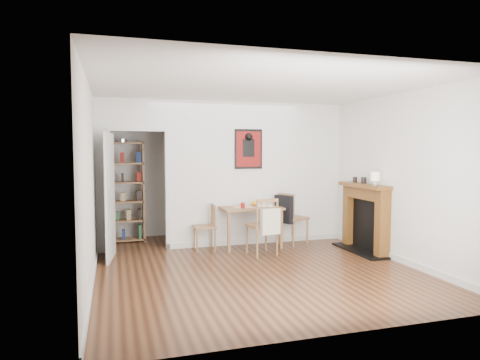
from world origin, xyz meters
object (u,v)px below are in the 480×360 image
object	(u,v)px
chair_right	(292,218)
ceramic_jar_b	(355,180)
fireplace	(366,215)
orange_fruit	(254,203)
bookshelf	(123,192)
ceramic_jar_a	(364,180)
chair_front	(262,226)
dining_table	(251,212)
notebook	(265,206)
red_glass	(243,205)
mantel_lamp	(375,177)
chair_left	(204,227)

from	to	relation	value
chair_right	ceramic_jar_b	xyz separation A→B (m)	(0.97, -0.52, 0.71)
fireplace	orange_fruit	world-z (taller)	fireplace
bookshelf	ceramic_jar_a	xyz separation A→B (m)	(3.96, -1.90, 0.28)
orange_fruit	ceramic_jar_b	xyz separation A→B (m)	(1.66, -0.65, 0.44)
chair_front	ceramic_jar_a	bearing A→B (deg)	-5.66
bookshelf	ceramic_jar_a	bearing A→B (deg)	-25.68
dining_table	fireplace	distance (m)	1.98
bookshelf	notebook	bearing A→B (deg)	-24.52
red_glass	mantel_lamp	bearing A→B (deg)	-31.14
bookshelf	ceramic_jar_a	distance (m)	4.40
fireplace	mantel_lamp	world-z (taller)	mantel_lamp
orange_fruit	dining_table	bearing A→B (deg)	-131.43
chair_front	mantel_lamp	distance (m)	1.98
chair_right	fireplace	xyz separation A→B (m)	(0.99, -0.84, 0.12)
bookshelf	orange_fruit	xyz separation A→B (m)	(2.28, -1.00, -0.17)
red_glass	orange_fruit	distance (m)	0.38
dining_table	ceramic_jar_b	bearing A→B (deg)	-16.51
chair_right	bookshelf	bearing A→B (deg)	159.02
chair_right	notebook	world-z (taller)	chair_right
orange_fruit	red_glass	bearing A→B (deg)	-140.56
orange_fruit	ceramic_jar_b	distance (m)	1.84
chair_left	notebook	size ratio (longest dim) A/B	2.60
red_glass	notebook	world-z (taller)	red_glass
red_glass	ceramic_jar_b	bearing A→B (deg)	-11.92
bookshelf	chair_left	bearing A→B (deg)	-40.34
orange_fruit	chair_right	bearing A→B (deg)	-11.13
dining_table	ceramic_jar_a	xyz separation A→B (m)	(1.79, -0.77, 0.58)
bookshelf	fireplace	bearing A→B (deg)	-26.56
chair_right	fireplace	bearing A→B (deg)	-40.33
chair_front	mantel_lamp	xyz separation A→B (m)	(1.68, -0.65, 0.81)
chair_left	fireplace	size ratio (longest dim) A/B	0.64
dining_table	bookshelf	bearing A→B (deg)	152.47
ceramic_jar_a	dining_table	bearing A→B (deg)	156.64
bookshelf	notebook	world-z (taller)	bookshelf
chair_left	mantel_lamp	xyz separation A→B (m)	(2.53, -1.25, 0.90)
red_glass	ceramic_jar_b	world-z (taller)	ceramic_jar_b
dining_table	notebook	bearing A→B (deg)	2.60
notebook	dining_table	bearing A→B (deg)	-177.40
orange_fruit	mantel_lamp	world-z (taller)	mantel_lamp
chair_front	chair_right	bearing A→B (deg)	36.65
fireplace	ceramic_jar_b	world-z (taller)	ceramic_jar_b
fireplace	red_glass	bearing A→B (deg)	159.52
notebook	ceramic_jar_b	distance (m)	1.66
mantel_lamp	fireplace	bearing A→B (deg)	76.05
chair_left	red_glass	bearing A→B (deg)	-9.78
red_glass	orange_fruit	world-z (taller)	red_glass
chair_front	orange_fruit	bearing A→B (deg)	81.98
chair_left	ceramic_jar_b	bearing A→B (deg)	-11.39
dining_table	notebook	size ratio (longest dim) A/B	3.47
bookshelf	orange_fruit	world-z (taller)	bookshelf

